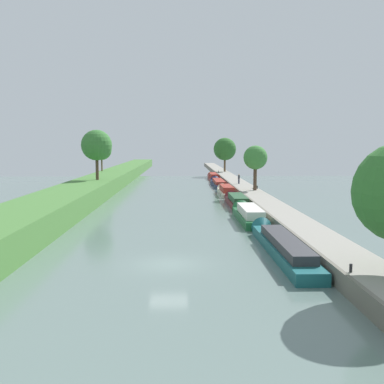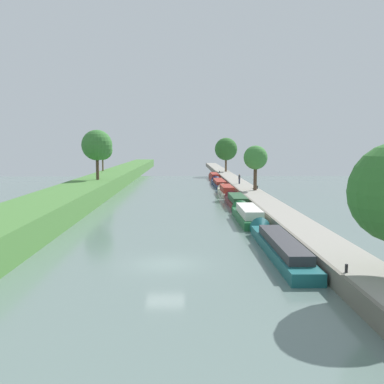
% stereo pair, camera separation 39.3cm
% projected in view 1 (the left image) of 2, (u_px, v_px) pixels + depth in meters
% --- Properties ---
extents(ground_plane, '(160.00, 160.00, 0.00)m').
position_uv_depth(ground_plane, '(169.00, 264.00, 28.67)').
color(ground_plane, slate).
extents(right_towpath, '(3.26, 260.00, 1.08)m').
position_uv_depth(right_towpath, '(337.00, 255.00, 28.89)').
color(right_towpath, gray).
rests_on(right_towpath, ground_plane).
extents(stone_quay, '(0.25, 260.00, 1.13)m').
position_uv_depth(stone_quay, '(311.00, 255.00, 28.84)').
color(stone_quay, '#6B665B').
rests_on(stone_quay, ground_plane).
extents(narrowboat_teal, '(1.95, 15.49, 1.92)m').
position_uv_depth(narrowboat_teal, '(281.00, 245.00, 31.64)').
color(narrowboat_teal, '#195B60').
rests_on(narrowboat_teal, ground_plane).
extents(narrowboat_green, '(2.18, 11.24, 2.23)m').
position_uv_depth(narrowboat_green, '(248.00, 214.00, 45.15)').
color(narrowboat_green, '#1E6033').
rests_on(narrowboat_green, ground_plane).
extents(narrowboat_maroon, '(2.13, 11.38, 2.10)m').
position_uv_depth(narrowboat_maroon, '(236.00, 201.00, 56.41)').
color(narrowboat_maroon, maroon).
rests_on(narrowboat_maroon, ground_plane).
extents(narrowboat_cream, '(1.96, 10.91, 2.09)m').
position_uv_depth(narrowboat_cream, '(226.00, 191.00, 68.62)').
color(narrowboat_cream, beige).
rests_on(narrowboat_cream, ground_plane).
extents(narrowboat_navy, '(2.08, 15.54, 1.98)m').
position_uv_depth(narrowboat_navy, '(218.00, 183.00, 83.69)').
color(narrowboat_navy, '#141E42').
rests_on(narrowboat_navy, ground_plane).
extents(narrowboat_red, '(1.85, 12.65, 1.89)m').
position_uv_depth(narrowboat_red, '(213.00, 176.00, 98.97)').
color(narrowboat_red, maroon).
rests_on(narrowboat_red, ground_plane).
extents(tree_rightbank_midnear, '(3.50, 3.50, 6.55)m').
position_uv_depth(tree_rightbank_midnear, '(255.00, 158.00, 64.02)').
color(tree_rightbank_midnear, '#4C3828').
rests_on(tree_rightbank_midnear, right_towpath).
extents(tree_rightbank_midfar, '(5.56, 5.56, 8.32)m').
position_uv_depth(tree_rightbank_midfar, '(225.00, 149.00, 108.10)').
color(tree_rightbank_midfar, brown).
rests_on(tree_rightbank_midfar, right_towpath).
extents(tree_leftbank_downstream, '(4.66, 4.66, 7.61)m').
position_uv_depth(tree_leftbank_downstream, '(97.00, 145.00, 66.62)').
color(tree_leftbank_downstream, '#4C3828').
rests_on(tree_leftbank_downstream, left_grassy_bank).
extents(tree_leftbank_upstream, '(4.07, 4.07, 6.33)m').
position_uv_depth(tree_leftbank_upstream, '(102.00, 150.00, 88.59)').
color(tree_leftbank_upstream, brown).
rests_on(tree_leftbank_upstream, left_grassy_bank).
extents(person_walking, '(0.34, 0.34, 1.66)m').
position_uv_depth(person_walking, '(239.00, 179.00, 75.00)').
color(person_walking, '#282D42').
rests_on(person_walking, right_towpath).
extents(mooring_bollard_near, '(0.16, 0.16, 0.45)m').
position_uv_depth(mooring_bollard_near, '(351.00, 268.00, 23.13)').
color(mooring_bollard_near, black).
rests_on(mooring_bollard_near, right_towpath).
extents(mooring_bollard_far, '(0.16, 0.16, 0.45)m').
position_uv_depth(mooring_bollard_far, '(218.00, 172.00, 104.35)').
color(mooring_bollard_far, black).
rests_on(mooring_bollard_far, right_towpath).
extents(park_bench, '(0.44, 1.50, 0.47)m').
position_uv_depth(park_bench, '(256.00, 186.00, 67.13)').
color(park_bench, '#333338').
rests_on(park_bench, right_towpath).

